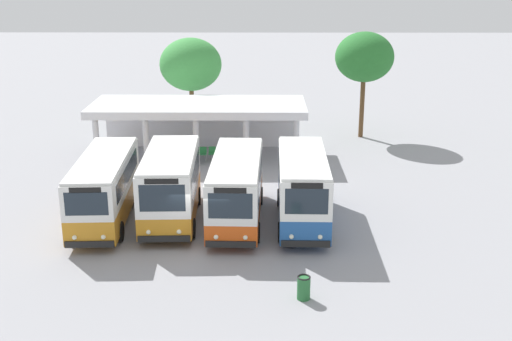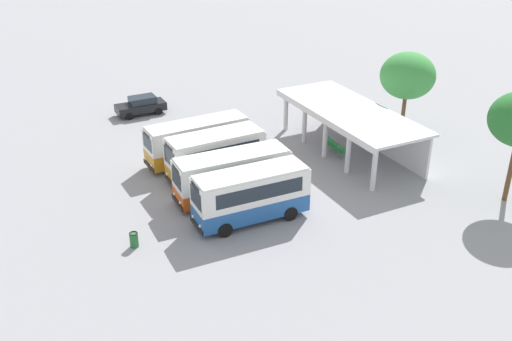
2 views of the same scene
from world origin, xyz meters
TOP-DOWN VIEW (x-y plane):
  - ground_plane at (0.00, 0.00)m, footprint 180.00×180.00m
  - city_bus_nearest_orange at (-4.73, 2.56)m, footprint 2.51×7.72m
  - city_bus_second_in_row at (-1.66, 2.68)m, footprint 2.62×6.81m
  - city_bus_middle_cream at (1.40, 2.55)m, footprint 2.49×7.62m
  - city_bus_fourth_amber at (4.46, 2.37)m, footprint 2.37×7.10m
  - terminal_canopy at (-1.30, 13.95)m, footprint 13.19×5.24m
  - waiting_chair_end_by_column at (-2.70, 12.49)m, footprint 0.44×0.44m
  - waiting_chair_second_from_end at (-2.14, 12.42)m, footprint 0.44×0.44m
  - waiting_chair_middle_seat at (-1.58, 12.38)m, footprint 0.44×0.44m
  - waiting_chair_fourth_seat at (-1.01, 12.38)m, footprint 0.44×0.44m
  - waiting_chair_fifth_seat at (-0.45, 12.43)m, footprint 0.44×0.44m
  - roadside_tree_behind_canopy at (-2.37, 19.49)m, footprint 4.33×4.33m
  - roadside_tree_east_of_canopy at (9.56, 18.21)m, footprint 3.97×3.97m
  - litter_bin_apron at (4.08, -4.78)m, footprint 0.49×0.49m

SIDE VIEW (x-z plane):
  - ground_plane at x=0.00m, z-range 0.00..0.00m
  - litter_bin_apron at x=4.08m, z-range 0.01..0.91m
  - waiting_chair_end_by_column at x=-2.70m, z-range 0.09..0.95m
  - waiting_chair_second_from_end at x=-2.14m, z-range 0.09..0.95m
  - waiting_chair_middle_seat at x=-1.58m, z-range 0.09..0.95m
  - waiting_chair_fourth_seat at x=-1.01m, z-range 0.09..0.95m
  - waiting_chair_fifth_seat at x=-0.45m, z-range 0.09..0.95m
  - city_bus_middle_cream at x=1.40m, z-range 0.17..3.29m
  - city_bus_nearest_orange at x=-4.73m, z-range 0.17..3.30m
  - city_bus_fourth_amber at x=4.46m, z-range 0.17..3.47m
  - city_bus_second_in_row at x=-1.66m, z-range 0.17..3.48m
  - terminal_canopy at x=-1.30m, z-range 0.89..4.29m
  - roadside_tree_behind_canopy at x=-2.37m, z-range 1.50..8.22m
  - roadside_tree_east_of_canopy at x=9.56m, z-range 1.92..9.19m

